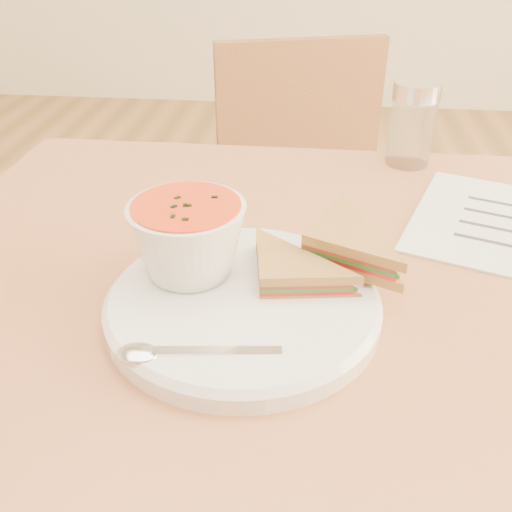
% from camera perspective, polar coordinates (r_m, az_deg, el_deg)
% --- Properties ---
extents(dining_table, '(1.00, 0.70, 0.75)m').
position_cam_1_polar(dining_table, '(0.86, 8.79, -23.40)').
color(dining_table, brown).
rests_on(dining_table, floor).
extents(chair_far, '(0.46, 0.46, 0.83)m').
position_cam_1_polar(chair_far, '(1.26, 5.78, 0.43)').
color(chair_far, brown).
rests_on(chair_far, floor).
extents(plate, '(0.28, 0.28, 0.02)m').
position_cam_1_polar(plate, '(0.53, -1.31, -4.94)').
color(plate, white).
rests_on(plate, dining_table).
extents(soup_bowl, '(0.13, 0.13, 0.08)m').
position_cam_1_polar(soup_bowl, '(0.54, -6.76, 1.37)').
color(soup_bowl, white).
rests_on(soup_bowl, plate).
extents(sandwich_half_a, '(0.10, 0.10, 0.03)m').
position_cam_1_polar(sandwich_half_a, '(0.51, 0.37, -3.63)').
color(sandwich_half_a, '#B88041').
rests_on(sandwich_half_a, plate).
extents(sandwich_half_b, '(0.13, 0.13, 0.03)m').
position_cam_1_polar(sandwich_half_b, '(0.54, 4.53, 0.68)').
color(sandwich_half_b, '#B88041').
rests_on(sandwich_half_b, plate).
extents(spoon, '(0.18, 0.06, 0.01)m').
position_cam_1_polar(spoon, '(0.46, -5.46, -9.58)').
color(spoon, silver).
rests_on(spoon, plate).
extents(condiment_shaker, '(0.07, 0.07, 0.12)m').
position_cam_1_polar(condiment_shaker, '(0.85, 15.33, 12.60)').
color(condiment_shaker, silver).
rests_on(condiment_shaker, dining_table).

